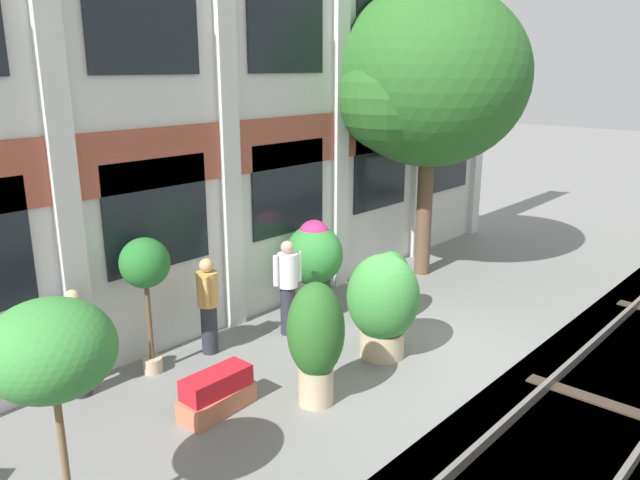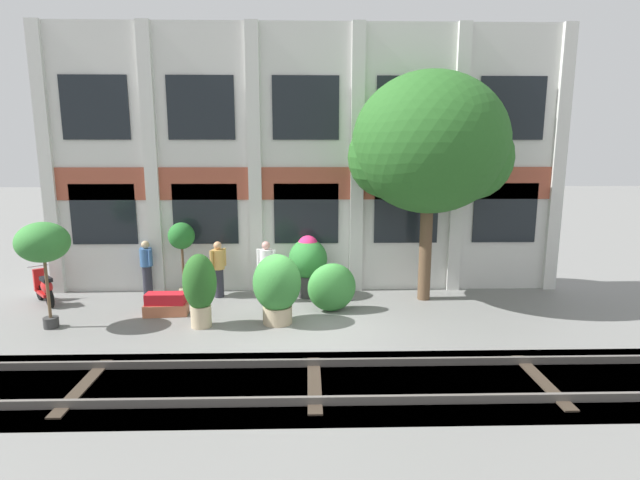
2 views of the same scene
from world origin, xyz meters
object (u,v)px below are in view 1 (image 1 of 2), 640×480
(potted_plant_ribbed_drum, at_px, (314,258))
(potted_plant_terracotta_small, at_px, (145,269))
(resident_watching_tracks, at_px, (208,303))
(potted_plant_fluted_column, at_px, (383,302))
(topiary_hedge, at_px, (388,285))
(resident_near_plants, at_px, (77,340))
(potted_plant_square_trough, at_px, (217,393))
(resident_by_doorway, at_px, (288,285))
(potted_plant_stone_basin, at_px, (316,337))
(broadleaf_tree, at_px, (430,82))
(potted_plant_low_pan, at_px, (51,355))

(potted_plant_ribbed_drum, height_order, potted_plant_terracotta_small, potted_plant_terracotta_small)
(resident_watching_tracks, bearing_deg, potted_plant_fluted_column, -7.55)
(potted_plant_fluted_column, relative_size, topiary_hedge, 1.34)
(resident_near_plants, distance_m, topiary_hedge, 5.33)
(resident_near_plants, bearing_deg, potted_plant_ribbed_drum, 131.16)
(potted_plant_square_trough, distance_m, resident_by_doorway, 2.71)
(potted_plant_stone_basin, xyz_separation_m, topiary_hedge, (3.09, 1.04, -0.35))
(potted_plant_fluted_column, bearing_deg, potted_plant_terracotta_small, 140.86)
(potted_plant_square_trough, relative_size, resident_watching_tracks, 0.69)
(potted_plant_ribbed_drum, distance_m, potted_plant_terracotta_small, 3.52)
(potted_plant_fluted_column, xyz_separation_m, potted_plant_terracotta_small, (-2.73, 2.22, 0.72))
(potted_plant_stone_basin, distance_m, resident_by_doorway, 2.33)
(potted_plant_square_trough, distance_m, resident_near_plants, 2.08)
(potted_plant_fluted_column, height_order, resident_watching_tracks, potted_plant_fluted_column)
(potted_plant_square_trough, height_order, topiary_hedge, topiary_hedge)
(potted_plant_square_trough, relative_size, resident_by_doorway, 0.66)
(potted_plant_ribbed_drum, relative_size, resident_by_doorway, 1.05)
(potted_plant_square_trough, distance_m, potted_plant_stone_basin, 1.49)
(potted_plant_terracotta_small, height_order, topiary_hedge, potted_plant_terracotta_small)
(potted_plant_ribbed_drum, xyz_separation_m, potted_plant_stone_basin, (-2.49, -2.30, -0.05))
(resident_watching_tracks, bearing_deg, potted_plant_terracotta_small, -143.40)
(resident_near_plants, relative_size, topiary_hedge, 1.25)
(potted_plant_square_trough, relative_size, resident_near_plants, 0.70)
(broadleaf_tree, relative_size, resident_by_doorway, 3.66)
(potted_plant_fluted_column, bearing_deg, potted_plant_square_trough, 167.33)
(potted_plant_square_trough, xyz_separation_m, potted_plant_stone_basin, (1.04, -0.82, 0.70))
(broadleaf_tree, relative_size, topiary_hedge, 4.86)
(potted_plant_low_pan, bearing_deg, potted_plant_ribbed_drum, 21.03)
(potted_plant_stone_basin, bearing_deg, potted_plant_square_trough, 141.70)
(potted_plant_low_pan, relative_size, resident_near_plants, 1.59)
(potted_plant_ribbed_drum, distance_m, potted_plant_square_trough, 3.90)
(potted_plant_stone_basin, height_order, resident_near_plants, potted_plant_stone_basin)
(broadleaf_tree, relative_size, potted_plant_terracotta_small, 2.90)
(potted_plant_square_trough, xyz_separation_m, resident_near_plants, (-0.98, 1.74, 0.56))
(potted_plant_low_pan, bearing_deg, resident_by_doorway, 21.14)
(potted_plant_low_pan, bearing_deg, potted_plant_stone_basin, -0.27)
(topiary_hedge, bearing_deg, potted_plant_square_trough, -176.98)
(potted_plant_ribbed_drum, bearing_deg, potted_plant_low_pan, -158.97)
(potted_plant_low_pan, xyz_separation_m, resident_watching_tracks, (3.48, 2.29, -1.13))
(potted_plant_low_pan, bearing_deg, resident_watching_tracks, 33.30)
(potted_plant_terracotta_small, relative_size, resident_watching_tracks, 1.32)
(potted_plant_low_pan, relative_size, resident_watching_tracks, 1.57)
(potted_plant_terracotta_small, xyz_separation_m, potted_plant_stone_basin, (0.97, -2.41, -0.66))
(potted_plant_fluted_column, xyz_separation_m, potted_plant_stone_basin, (-1.76, -0.19, 0.06))
(potted_plant_fluted_column, distance_m, potted_plant_terracotta_small, 3.59)
(potted_plant_ribbed_drum, height_order, potted_plant_square_trough, potted_plant_ribbed_drum)
(resident_near_plants, bearing_deg, potted_plant_square_trough, 73.87)
(potted_plant_square_trough, bearing_deg, resident_by_doorway, 23.84)
(broadleaf_tree, bearing_deg, resident_by_doorway, -178.85)
(potted_plant_terracotta_small, bearing_deg, resident_by_doorway, -12.71)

